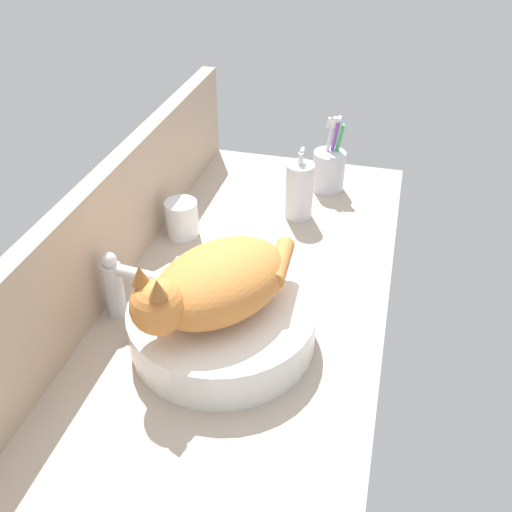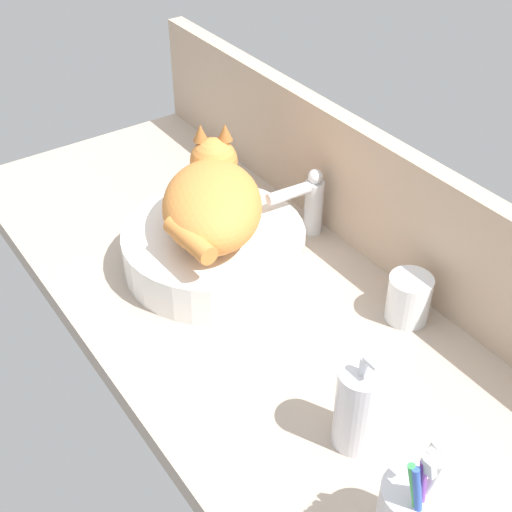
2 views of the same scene
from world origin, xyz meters
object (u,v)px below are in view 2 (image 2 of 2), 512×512
(sink_basin, at_px, (216,248))
(cat, at_px, (214,199))
(water_glass, at_px, (408,300))
(soap_dispenser, at_px, (358,407))
(faucet, at_px, (309,201))

(sink_basin, bearing_deg, cat, 151.27)
(cat, xyz_separation_m, water_glass, (0.31, 0.18, -0.10))
(sink_basin, xyz_separation_m, soap_dispenser, (0.44, -0.05, 0.03))
(soap_dispenser, distance_m, water_glass, 0.28)
(sink_basin, height_order, water_glass, water_glass)
(sink_basin, bearing_deg, faucet, 85.08)
(cat, distance_m, water_glass, 0.37)
(faucet, xyz_separation_m, soap_dispenser, (0.42, -0.25, -0.01))
(sink_basin, xyz_separation_m, water_glass, (0.30, 0.18, -0.00))
(cat, bearing_deg, sink_basin, -28.73)
(sink_basin, height_order, soap_dispenser, soap_dispenser)
(sink_basin, xyz_separation_m, cat, (-0.01, 0.01, 0.10))
(sink_basin, relative_size, soap_dispenser, 1.95)
(sink_basin, xyz_separation_m, faucet, (0.02, 0.20, 0.04))
(faucet, bearing_deg, soap_dispenser, -30.41)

